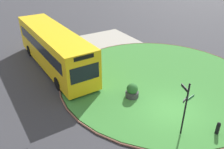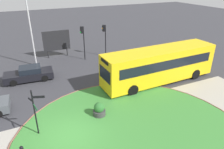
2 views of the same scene
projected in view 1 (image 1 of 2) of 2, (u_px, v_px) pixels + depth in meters
The scene contains 8 objects.
ground at pixel (171, 112), 14.44m from camera, with size 120.00×120.00×0.00m, color #333338.
sidewalk_paving at pixel (191, 102), 15.29m from camera, with size 32.00×8.28×0.02m, color #9E998E.
grass_island at pixel (158, 78), 18.04m from camera, with size 14.94×14.94×0.10m, color #387A33.
grass_kerb_ring at pixel (158, 78), 18.03m from camera, with size 15.25×15.25×0.11m, color brown.
signpost_directional at pixel (185, 106), 11.82m from camera, with size 0.91×1.19×3.27m.
bollard_foreground at pixel (218, 129), 12.46m from camera, with size 0.21×0.21×0.85m.
bus_yellow at pixel (54, 48), 19.07m from camera, with size 11.36×2.82×3.25m.
planter_near_signpost at pixel (132, 92), 15.55m from camera, with size 0.90×0.90×1.11m.
Camera 1 is at (-7.90, 9.17, 8.99)m, focal length 37.03 mm.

